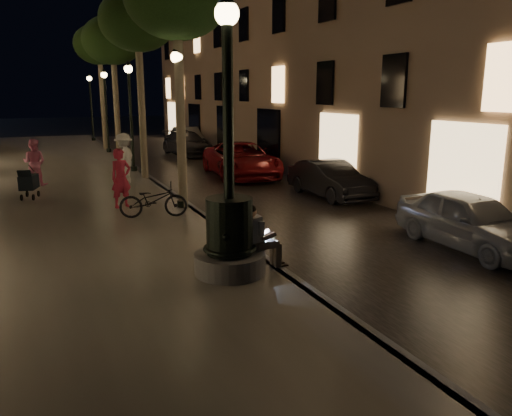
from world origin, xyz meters
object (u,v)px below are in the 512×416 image
tree_third (112,41)px  seated_man_laptop (258,235)px  tree_far (99,45)px  lamp_curb_b (130,102)px  lamp_curb_d (91,99)px  car_third (241,160)px  lamp_curb_a (178,107)px  pedestrian_pink (34,162)px  stroller (29,182)px  car_second (330,179)px  pedestrian_white (124,159)px  tree_second (137,22)px  car_fifth (187,137)px  bicycle (153,200)px  pedestrian_red (121,178)px  car_front (471,221)px  car_rear (187,143)px  lamp_curb_c (106,100)px

tree_third → seated_man_laptop: bearing=-90.3°
tree_far → lamp_curb_b: 10.50m
lamp_curb_d → car_third: (4.30, -18.34, -2.48)m
lamp_curb_a → lamp_curb_b: same height
lamp_curb_a → pedestrian_pink: (-4.07, 5.83, -2.15)m
lamp_curb_a → lamp_curb_b: bearing=90.0°
lamp_curb_d → stroller: 21.35m
stroller → pedestrian_pink: pedestrian_pink is taller
seated_man_laptop → car_second: bearing=48.2°
pedestrian_white → tree_second: bearing=171.6°
car_fifth → pedestrian_pink: pedestrian_pink is taller
tree_far → bicycle: tree_far is taller
tree_second → pedestrian_red: (-1.78, -5.28, -5.23)m
lamp_curb_b → car_front: (5.33, -14.26, -2.55)m
lamp_curb_b → car_third: 5.49m
lamp_curb_b → lamp_curb_d: bearing=90.0°
car_front → car_rear: (-1.03, 20.55, 0.01)m
bicycle → pedestrian_red: bearing=34.3°
tree_far → pedestrian_red: tree_far is taller
car_rear → bicycle: 16.16m
stroller → pedestrian_pink: size_ratio=0.63×
lamp_curb_b → tree_second: bearing=-87.1°
pedestrian_red → car_fifth: bearing=48.3°
lamp_curb_c → stroller: (-4.30, -12.76, -2.48)m
pedestrian_white → car_rear: bearing=-176.5°
lamp_curb_a → car_second: size_ratio=1.22×
pedestrian_pink → lamp_curb_a: bearing=149.1°
seated_man_laptop → car_fifth: bearing=77.1°
tree_second → tree_third: size_ratio=1.03×
car_second → pedestrian_red: size_ratio=2.17×
tree_far → car_rear: bearing=-41.3°
car_rear → pedestrian_red: (-5.98, -13.58, 0.41)m
pedestrian_pink → car_fifth: bearing=-103.5°
tree_second → lamp_curb_a: size_ratio=1.54×
car_front → car_third: size_ratio=0.74×
lamp_curb_c → pedestrian_white: bearing=-94.6°
car_second → pedestrian_pink: pedestrian_pink is taller
lamp_curb_a → car_third: (4.30, 5.66, -2.48)m
lamp_curb_b → pedestrian_white: size_ratio=2.46×
car_front → bicycle: size_ratio=2.13×
lamp_curb_b → stroller: (-4.30, -4.76, -2.48)m
stroller → car_fifth: size_ratio=0.26×
lamp_curb_c → car_third: bearing=-67.4°
car_front → car_second: car_front is taller
car_front → pedestrian_white: bearing=120.8°
tree_second → tree_third: bearing=91.0°
pedestrian_pink → pedestrian_white: (3.17, -0.99, 0.09)m
bicycle → tree_second: bearing=4.7°
pedestrian_red → pedestrian_white: size_ratio=0.93×
tree_second → stroller: 7.62m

